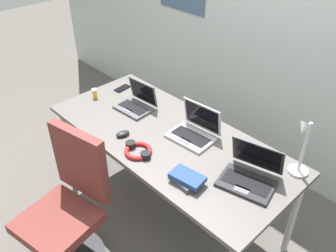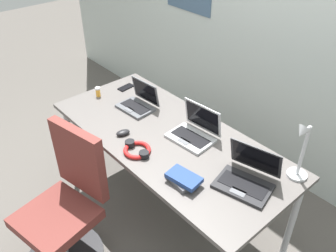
{
  "view_description": "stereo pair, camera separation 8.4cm",
  "coord_description": "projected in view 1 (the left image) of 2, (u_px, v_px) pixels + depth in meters",
  "views": [
    {
      "loc": [
        1.41,
        -1.35,
        2.19
      ],
      "look_at": [
        0.0,
        0.0,
        0.82
      ],
      "focal_mm": 38.13,
      "sensor_mm": 36.0,
      "label": 1
    },
    {
      "loc": [
        1.47,
        -1.29,
        2.19
      ],
      "look_at": [
        0.0,
        0.0,
        0.82
      ],
      "focal_mm": 38.13,
      "sensor_mm": 36.0,
      "label": 2
    }
  ],
  "objects": [
    {
      "name": "desk_lamp",
      "position": [
        302.0,
        148.0,
        2.0
      ],
      "size": [
        0.12,
        0.18,
        0.4
      ],
      "color": "silver",
      "rests_on": "desk"
    },
    {
      "name": "headphones",
      "position": [
        138.0,
        150.0,
        2.28
      ],
      "size": [
        0.21,
        0.18,
        0.04
      ],
      "color": "red",
      "rests_on": "desk"
    },
    {
      "name": "wall_back",
      "position": [
        271.0,
        18.0,
        2.73
      ],
      "size": [
        6.0,
        0.13,
        2.6
      ],
      "color": "#B2BCB7",
      "rests_on": "ground_plane"
    },
    {
      "name": "laptop_mid_desk",
      "position": [
        194.0,
        131.0,
        2.4
      ],
      "size": [
        0.32,
        0.27,
        0.22
      ],
      "color": "#B7BABC",
      "rests_on": "desk"
    },
    {
      "name": "cell_phone",
      "position": [
        122.0,
        88.0,
        2.97
      ],
      "size": [
        0.08,
        0.14,
        0.01
      ],
      "primitive_type": "cube",
      "rotation": [
        0.0,
        0.0,
        0.13
      ],
      "color": "black",
      "rests_on": "desk"
    },
    {
      "name": "laptop_by_keyboard",
      "position": [
        136.0,
        103.0,
        2.7
      ],
      "size": [
        0.28,
        0.24,
        0.2
      ],
      "color": "#515459",
      "rests_on": "desk"
    },
    {
      "name": "desk",
      "position": [
        168.0,
        142.0,
        2.46
      ],
      "size": [
        1.8,
        0.8,
        0.74
      ],
      "color": "#595451",
      "rests_on": "ground_plane"
    },
    {
      "name": "office_chair",
      "position": [
        68.0,
        216.0,
        2.3
      ],
      "size": [
        0.52,
        0.58,
        0.97
      ],
      "color": "black",
      "rests_on": "ground_plane"
    },
    {
      "name": "laptop_far_corner",
      "position": [
        250.0,
        175.0,
        2.05
      ],
      "size": [
        0.37,
        0.35,
        0.22
      ],
      "color": "#232326",
      "rests_on": "desk"
    },
    {
      "name": "pill_bottle",
      "position": [
        95.0,
        93.0,
        2.82
      ],
      "size": [
        0.04,
        0.04,
        0.08
      ],
      "color": "gold",
      "rests_on": "desk"
    },
    {
      "name": "ground_plane",
      "position": [
        168.0,
        210.0,
        2.86
      ],
      "size": [
        12.0,
        12.0,
        0.0
      ],
      "primitive_type": "plane",
      "color": "#56514C"
    },
    {
      "name": "book_stack",
      "position": [
        186.0,
        178.0,
        2.04
      ],
      "size": [
        0.21,
        0.14,
        0.06
      ],
      "color": "#4C4C51",
      "rests_on": "desk"
    },
    {
      "name": "computer_mouse",
      "position": [
        123.0,
        134.0,
        2.42
      ],
      "size": [
        0.08,
        0.11,
        0.03
      ],
      "primitive_type": "ellipsoid",
      "rotation": [
        0.0,
        0.0,
        -0.24
      ],
      "color": "black",
      "rests_on": "desk"
    }
  ]
}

